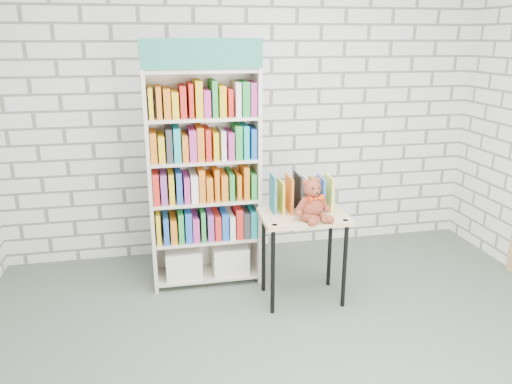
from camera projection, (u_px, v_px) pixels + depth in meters
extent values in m
plane|color=#4C584A|center=(306.00, 369.00, 3.16)|extent=(4.50, 4.50, 0.00)
cube|color=silver|center=(247.00, 106.00, 4.61)|extent=(4.50, 0.02, 2.80)
cube|color=beige|center=(150.00, 184.00, 3.98)|extent=(0.03, 0.35, 1.79)
cube|color=beige|center=(256.00, 178.00, 4.15)|extent=(0.03, 0.35, 1.79)
cube|color=beige|center=(202.00, 175.00, 4.22)|extent=(0.89, 0.02, 1.79)
cube|color=#277E6E|center=(202.00, 54.00, 3.61)|extent=(0.89, 0.02, 0.22)
cube|color=beige|center=(207.00, 273.00, 4.31)|extent=(0.83, 0.33, 0.02)
cube|color=beige|center=(206.00, 237.00, 4.21)|extent=(0.83, 0.33, 0.02)
cube|color=beige|center=(205.00, 199.00, 4.11)|extent=(0.83, 0.33, 0.02)
cube|color=beige|center=(203.00, 159.00, 4.01)|extent=(0.83, 0.33, 0.02)
cube|color=beige|center=(202.00, 117.00, 3.91)|extent=(0.83, 0.33, 0.02)
cube|color=beige|center=(201.00, 71.00, 3.80)|extent=(0.83, 0.33, 0.02)
cube|color=silver|center=(183.00, 261.00, 4.23)|extent=(0.30, 0.29, 0.24)
cube|color=silver|center=(230.00, 257.00, 4.31)|extent=(0.30, 0.29, 0.24)
cube|color=red|center=(206.00, 223.00, 4.16)|extent=(0.83, 0.29, 0.24)
cube|color=yellow|center=(204.00, 184.00, 4.06)|extent=(0.83, 0.29, 0.24)
cube|color=blue|center=(203.00, 143.00, 3.96)|extent=(0.83, 0.29, 0.24)
cube|color=green|center=(202.00, 101.00, 3.86)|extent=(0.83, 0.29, 0.24)
cube|color=tan|center=(304.00, 217.00, 3.82)|extent=(0.67, 0.48, 0.03)
cylinder|color=black|center=(273.00, 272.00, 3.71)|extent=(0.03, 0.03, 0.68)
cylinder|color=black|center=(264.00, 252.00, 4.04)|extent=(0.03, 0.03, 0.68)
cylinder|color=black|center=(345.00, 266.00, 3.81)|extent=(0.03, 0.03, 0.68)
cylinder|color=black|center=(330.00, 248.00, 4.14)|extent=(0.03, 0.03, 0.68)
cylinder|color=black|center=(274.00, 225.00, 3.61)|extent=(0.04, 0.04, 0.01)
cylinder|color=black|center=(345.00, 220.00, 3.70)|extent=(0.04, 0.04, 0.01)
cube|color=teal|center=(273.00, 195.00, 3.84)|extent=(0.02, 0.20, 0.28)
cube|color=gold|center=(281.00, 195.00, 3.85)|extent=(0.02, 0.20, 0.28)
cube|color=orange|center=(289.00, 194.00, 3.86)|extent=(0.02, 0.20, 0.28)
cube|color=black|center=(297.00, 194.00, 3.87)|extent=(0.02, 0.20, 0.28)
cube|color=white|center=(305.00, 193.00, 3.88)|extent=(0.02, 0.20, 0.28)
cube|color=#B96D20|center=(313.00, 193.00, 3.89)|extent=(0.02, 0.20, 0.28)
cube|color=blue|center=(321.00, 192.00, 3.90)|extent=(0.02, 0.20, 0.28)
cube|color=#E4FD54|center=(329.00, 192.00, 3.91)|extent=(0.02, 0.20, 0.28)
ellipsoid|color=brown|center=(311.00, 206.00, 3.71)|extent=(0.19, 0.16, 0.19)
sphere|color=brown|center=(312.00, 189.00, 3.67)|extent=(0.13, 0.13, 0.13)
sphere|color=brown|center=(306.00, 182.00, 3.65)|extent=(0.05, 0.05, 0.05)
sphere|color=brown|center=(317.00, 180.00, 3.68)|extent=(0.05, 0.05, 0.05)
sphere|color=brown|center=(316.00, 193.00, 3.63)|extent=(0.05, 0.05, 0.05)
sphere|color=black|center=(313.00, 189.00, 3.61)|extent=(0.02, 0.02, 0.02)
sphere|color=black|center=(319.00, 188.00, 3.62)|extent=(0.02, 0.02, 0.02)
sphere|color=black|center=(317.00, 193.00, 3.61)|extent=(0.02, 0.02, 0.02)
cylinder|color=brown|center=(301.00, 205.00, 3.66)|extent=(0.10, 0.07, 0.13)
cylinder|color=brown|center=(323.00, 202.00, 3.73)|extent=(0.09, 0.09, 0.13)
sphere|color=brown|center=(299.00, 213.00, 3.65)|extent=(0.05, 0.05, 0.05)
sphere|color=brown|center=(327.00, 209.00, 3.74)|extent=(0.05, 0.05, 0.05)
cylinder|color=brown|center=(311.00, 219.00, 3.63)|extent=(0.12, 0.15, 0.07)
cylinder|color=brown|center=(323.00, 217.00, 3.67)|extent=(0.07, 0.14, 0.07)
sphere|color=brown|center=(312.00, 222.00, 3.57)|extent=(0.06, 0.06, 0.06)
sphere|color=brown|center=(330.00, 220.00, 3.62)|extent=(0.06, 0.06, 0.06)
cone|color=#E53C0E|center=(311.00, 199.00, 3.63)|extent=(0.06, 0.06, 0.05)
cone|color=#E53C0E|center=(319.00, 198.00, 3.65)|extent=(0.06, 0.06, 0.05)
sphere|color=#E53C0E|center=(315.00, 199.00, 3.64)|extent=(0.03, 0.03, 0.03)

